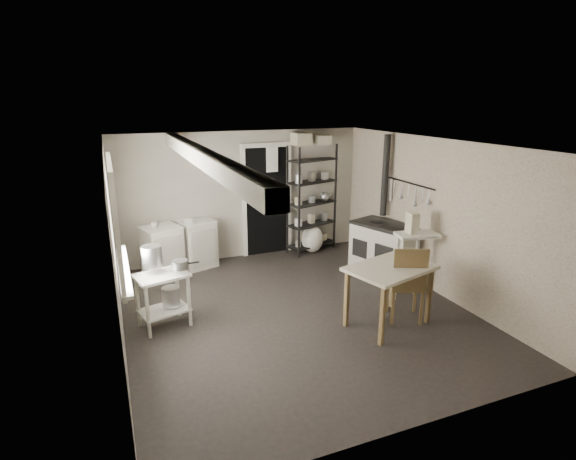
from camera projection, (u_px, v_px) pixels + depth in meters
name	position (u px, v px, depth m)	size (l,w,h in m)	color
floor	(296.00, 311.00, 6.24)	(5.00, 5.00, 0.00)	black
ceiling	(297.00, 144.00, 5.58)	(5.00, 5.00, 0.00)	beige
wall_back	(243.00, 195.00, 8.13)	(4.50, 0.02, 2.30)	#A79E8E
wall_front	(415.00, 314.00, 3.68)	(4.50, 0.02, 2.30)	#A79E8E
wall_left	(115.00, 254.00, 5.10)	(0.02, 5.00, 2.30)	#A79E8E
wall_right	(435.00, 216.00, 6.71)	(0.02, 5.00, 2.30)	#A79E8E
window	(114.00, 219.00, 5.19)	(0.12, 1.76, 1.28)	silver
doorway	(267.00, 202.00, 8.31)	(0.96, 0.10, 2.08)	silver
ceiling_beam	(201.00, 157.00, 5.18)	(0.18, 5.00, 0.18)	silver
wallpaper_panel	(434.00, 216.00, 6.71)	(0.01, 5.00, 2.30)	#BAAD97
utensil_rail	(409.00, 183.00, 7.11)	(0.06, 1.20, 0.44)	silver
prep_table	(163.00, 298.00, 5.73)	(0.63, 0.45, 0.72)	silver
stockpot	(152.00, 256.00, 5.63)	(0.25, 0.25, 0.27)	silver
saucepan	(180.00, 264.00, 5.61)	(0.20, 0.20, 0.11)	silver
bucket	(171.00, 297.00, 5.80)	(0.23, 0.23, 0.25)	silver
base_cabinets	(180.00, 245.00, 7.61)	(1.27, 0.54, 0.83)	beige
mixing_bowl	(188.00, 216.00, 7.47)	(0.26, 0.26, 0.06)	silver
counter_cup	(154.00, 219.00, 7.24)	(0.12, 0.12, 0.09)	silver
shelf_rack	(312.00, 202.00, 8.48)	(0.96, 0.37, 2.03)	black
shelf_jar	(298.00, 182.00, 8.24)	(0.08, 0.08, 0.18)	silver
storage_box_a	(301.00, 146.00, 8.11)	(0.31, 0.27, 0.22)	beige
storage_box_b	(322.00, 147.00, 8.21)	(0.26, 0.24, 0.17)	beige
stove	(385.00, 249.00, 7.46)	(0.61, 1.10, 0.86)	beige
stovepipe	(385.00, 176.00, 7.55)	(0.10, 0.10, 1.35)	black
side_ledge	(415.00, 267.00, 6.70)	(0.62, 0.33, 0.95)	silver
oats_box	(412.00, 229.00, 6.55)	(0.12, 0.21, 0.31)	beige
work_table	(388.00, 298.00, 5.78)	(1.06, 0.74, 0.81)	beige
table_cup	(406.00, 267.00, 5.66)	(0.10, 0.10, 0.09)	silver
chair	(405.00, 285.00, 5.92)	(0.43, 0.45, 1.05)	brown
flour_sack	(312.00, 240.00, 8.57)	(0.43, 0.36, 0.52)	white
floor_crock	(392.00, 294.00, 6.61)	(0.12, 0.12, 0.15)	silver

